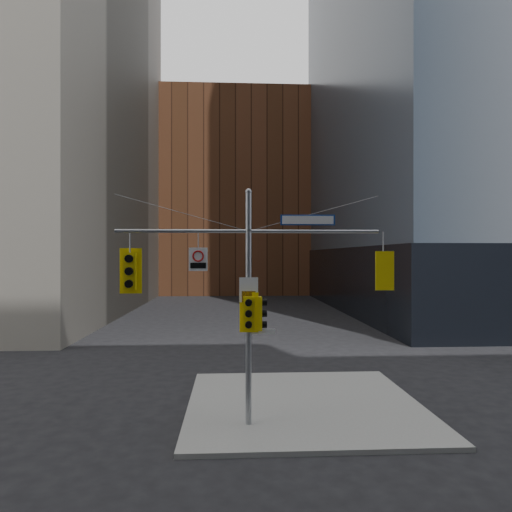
{
  "coord_description": "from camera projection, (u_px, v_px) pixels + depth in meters",
  "views": [
    {
      "loc": [
        -0.51,
        -11.81,
        5.25
      ],
      "look_at": [
        0.23,
        2.0,
        5.25
      ],
      "focal_mm": 32.0,
      "sensor_mm": 36.0,
      "label": 1
    }
  ],
  "objects": [
    {
      "name": "traffic_light_east_arm",
      "position": [
        383.0,
        271.0,
        14.03
      ],
      "size": [
        0.57,
        0.46,
        1.19
      ],
      "rotation": [
        0.0,
        0.0,
        3.1
      ],
      "color": "yellow",
      "rests_on": "ground"
    },
    {
      "name": "traffic_light_west_arm",
      "position": [
        130.0,
        271.0,
        13.63
      ],
      "size": [
        0.66,
        0.54,
        1.38
      ],
      "rotation": [
        0.0,
        0.0,
        0.08
      ],
      "color": "yellow",
      "rests_on": "ground"
    },
    {
      "name": "regulatory_sign_pole",
      "position": [
        249.0,
        290.0,
        13.69
      ],
      "size": [
        0.57,
        0.07,
        0.74
      ],
      "rotation": [
        0.0,
        0.0,
        0.06
      ],
      "color": "silver",
      "rests_on": "ground"
    },
    {
      "name": "street_blade_ns",
      "position": [
        248.0,
        335.0,
        14.27
      ],
      "size": [
        0.03,
        0.77,
        0.15
      ],
      "rotation": [
        0.0,
        0.0,
        0.0
      ],
      "color": "#145926",
      "rests_on": "ground"
    },
    {
      "name": "ground",
      "position": [
        251.0,
        458.0,
        11.82
      ],
      "size": [
        160.0,
        160.0,
        0.0
      ],
      "primitive_type": "plane",
      "color": "black",
      "rests_on": "ground"
    },
    {
      "name": "traffic_light_pole_side",
      "position": [
        259.0,
        313.0,
        13.84
      ],
      "size": [
        0.41,
        0.35,
        1.02
      ],
      "rotation": [
        0.0,
        0.0,
        1.63
      ],
      "color": "yellow",
      "rests_on": "ground"
    },
    {
      "name": "street_blade_ew",
      "position": [
        263.0,
        332.0,
        13.84
      ],
      "size": [
        0.73,
        0.09,
        0.15
      ],
      "rotation": [
        0.0,
        0.0,
        0.08
      ],
      "color": "silver",
      "rests_on": "ground"
    },
    {
      "name": "brick_midrise",
      "position": [
        235.0,
        199.0,
        69.74
      ],
      "size": [
        26.0,
        20.0,
        28.0
      ],
      "primitive_type": "cube",
      "color": "brown",
      "rests_on": "ground"
    },
    {
      "name": "regulatory_sign_arm",
      "position": [
        198.0,
        259.0,
        13.71
      ],
      "size": [
        0.56,
        0.06,
        0.71
      ],
      "rotation": [
        0.0,
        0.0,
        -0.01
      ],
      "color": "silver",
      "rests_on": "ground"
    },
    {
      "name": "street_sign_blade",
      "position": [
        308.0,
        220.0,
        13.91
      ],
      "size": [
        1.68,
        0.07,
        0.33
      ],
      "rotation": [
        0.0,
        0.0,
        -0.01
      ],
      "color": "navy",
      "rests_on": "ground"
    },
    {
      "name": "sidewalk_corner",
      "position": [
        304.0,
        404.0,
        15.92
      ],
      "size": [
        8.0,
        8.0,
        0.15
      ],
      "primitive_type": "cube",
      "color": "gray",
      "rests_on": "ground"
    },
    {
      "name": "signal_assembly",
      "position": [
        249.0,
        283.0,
        13.81
      ],
      "size": [
        8.0,
        0.8,
        7.3
      ],
      "color": "gray",
      "rests_on": "ground"
    },
    {
      "name": "traffic_light_pole_front",
      "position": [
        249.0,
        313.0,
        13.54
      ],
      "size": [
        0.57,
        0.47,
        1.2
      ],
      "rotation": [
        0.0,
        0.0,
        -0.07
      ],
      "color": "yellow",
      "rests_on": "ground"
    }
  ]
}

